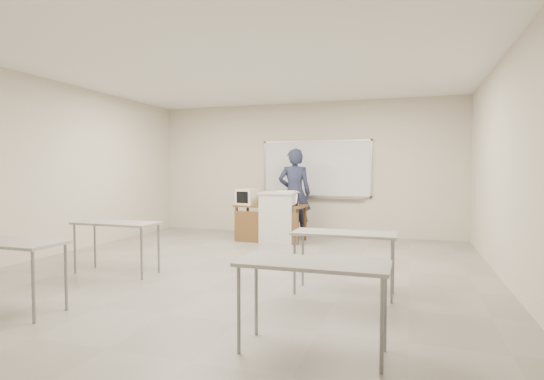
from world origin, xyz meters
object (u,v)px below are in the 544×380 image
(laptop, at_px, (288,203))
(keyboard, at_px, (287,191))
(whiteboard, at_px, (316,170))
(crt_monitor, at_px, (248,197))
(mouse, at_px, (297,204))
(podium, at_px, (279,217))
(presenter, at_px, (295,193))
(instructor_desk, at_px, (269,215))

(laptop, bearing_deg, keyboard, 129.24)
(whiteboard, xyz_separation_m, crt_monitor, (-1.17, -1.26, -0.57))
(mouse, distance_m, keyboard, 0.34)
(whiteboard, bearing_deg, laptop, -103.41)
(laptop, relative_size, mouse, 3.90)
(podium, bearing_deg, whiteboard, 69.49)
(podium, height_order, laptop, podium)
(laptop, relative_size, keyboard, 0.78)
(laptop, distance_m, mouse, 0.23)
(laptop, bearing_deg, podium, -172.65)
(presenter, bearing_deg, mouse, 97.32)
(mouse, bearing_deg, crt_monitor, -161.91)
(laptop, bearing_deg, mouse, 60.85)
(whiteboard, bearing_deg, podium, -111.78)
(instructor_desk, distance_m, crt_monitor, 0.60)
(whiteboard, distance_m, podium, 1.66)
(laptop, height_order, presenter, presenter)
(whiteboard, height_order, keyboard, whiteboard)
(instructor_desk, bearing_deg, whiteboard, 62.15)
(podium, bearing_deg, crt_monitor, -177.95)
(crt_monitor, bearing_deg, podium, 11.66)
(podium, bearing_deg, presenter, 79.10)
(instructor_desk, relative_size, presenter, 0.73)
(podium, relative_size, presenter, 0.53)
(whiteboard, relative_size, laptop, 7.16)
(instructor_desk, height_order, mouse, mouse)
(laptop, height_order, keyboard, keyboard)
(instructor_desk, xyz_separation_m, mouse, (0.54, 0.16, 0.23))
(keyboard, bearing_deg, podium, -133.99)
(keyboard, xyz_separation_m, presenter, (-0.00, 0.60, -0.07))
(instructor_desk, xyz_separation_m, presenter, (0.35, 0.68, 0.42))
(whiteboard, relative_size, presenter, 1.28)
(crt_monitor, bearing_deg, whiteboard, 57.97)
(crt_monitor, height_order, mouse, crt_monitor)
(whiteboard, relative_size, instructor_desk, 1.75)
(whiteboard, xyz_separation_m, keyboard, (-0.35, -1.17, -0.45))
(mouse, bearing_deg, instructor_desk, -155.03)
(whiteboard, distance_m, presenter, 0.84)
(podium, distance_m, keyboard, 0.55)
(mouse, height_order, keyboard, keyboard)
(keyboard, height_order, presenter, presenter)
(mouse, bearing_deg, keyboard, -147.32)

